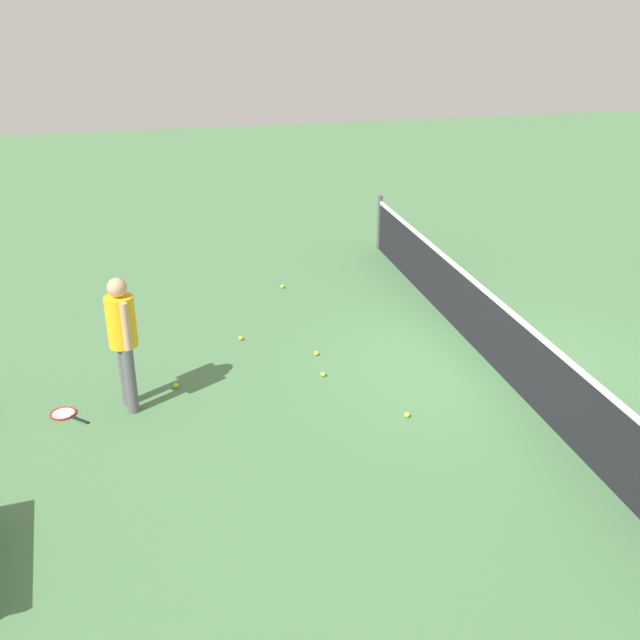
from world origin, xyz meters
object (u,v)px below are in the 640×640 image
at_px(tennis_ball_baseline, 316,353).
at_px(tennis_ball_stray_right, 323,374).
at_px(tennis_ball_stray_left, 241,338).
at_px(tennis_racket_near_player, 65,414).
at_px(tennis_ball_midcourt, 407,415).
at_px(tennis_ball_by_net, 282,286).
at_px(tennis_ball_near_player, 176,386).
at_px(player_near_side, 122,333).

distance_m(tennis_ball_baseline, tennis_ball_stray_right, 0.62).
xyz_separation_m(tennis_ball_stray_left, tennis_ball_stray_right, (1.36, 0.91, 0.00)).
height_order(tennis_racket_near_player, tennis_ball_midcourt, tennis_ball_midcourt).
relative_size(tennis_ball_by_net, tennis_ball_midcourt, 1.00).
bearing_deg(tennis_ball_baseline, tennis_ball_midcourt, 20.56).
xyz_separation_m(tennis_racket_near_player, tennis_ball_near_player, (-0.36, 1.35, 0.02)).
height_order(player_near_side, tennis_racket_near_player, player_near_side).
relative_size(player_near_side, tennis_ball_baseline, 25.76).
bearing_deg(tennis_ball_stray_right, tennis_ball_baseline, 175.40).
height_order(tennis_ball_near_player, tennis_ball_baseline, same).
xyz_separation_m(tennis_racket_near_player, tennis_ball_baseline, (-0.84, 3.32, 0.02)).
relative_size(tennis_ball_midcourt, tennis_ball_stray_left, 1.00).
bearing_deg(player_near_side, tennis_ball_baseline, 108.39).
xyz_separation_m(tennis_ball_by_net, tennis_ball_stray_left, (1.89, -0.98, 0.00)).
height_order(player_near_side, tennis_ball_baseline, player_near_side).
height_order(tennis_ball_near_player, tennis_ball_midcourt, same).
relative_size(tennis_ball_near_player, tennis_ball_by_net, 1.00).
distance_m(tennis_ball_midcourt, tennis_ball_stray_right, 1.43).
bearing_deg(tennis_racket_near_player, player_near_side, 89.86).
relative_size(tennis_ball_by_net, tennis_ball_baseline, 1.00).
xyz_separation_m(tennis_ball_baseline, tennis_ball_stray_left, (-0.74, -0.96, 0.00)).
bearing_deg(tennis_ball_midcourt, tennis_ball_by_net, -171.34).
relative_size(player_near_side, tennis_ball_midcourt, 25.76).
bearing_deg(tennis_ball_stray_left, tennis_ball_stray_right, 33.89).
relative_size(player_near_side, tennis_ball_stray_right, 25.76).
bearing_deg(tennis_ball_stray_left, tennis_ball_baseline, 52.53).
xyz_separation_m(player_near_side, tennis_racket_near_player, (-0.00, -0.79, -1.00)).
relative_size(tennis_ball_midcourt, tennis_ball_stray_right, 1.00).
distance_m(player_near_side, tennis_ball_midcourt, 3.52).
bearing_deg(tennis_ball_near_player, tennis_ball_midcourt, 62.78).
height_order(tennis_ball_near_player, tennis_ball_stray_right, same).
height_order(tennis_ball_midcourt, tennis_ball_baseline, same).
distance_m(tennis_ball_baseline, tennis_ball_stray_left, 1.21).
relative_size(tennis_ball_by_net, tennis_ball_stray_left, 1.00).
bearing_deg(tennis_ball_stray_right, tennis_racket_near_player, -86.17).
relative_size(tennis_ball_by_net, tennis_ball_stray_right, 1.00).
bearing_deg(tennis_ball_baseline, tennis_ball_by_net, 179.75).
height_order(tennis_racket_near_player, tennis_ball_stray_left, tennis_ball_stray_left).
bearing_deg(tennis_ball_near_player, tennis_racket_near_player, -74.96).
relative_size(tennis_racket_near_player, tennis_ball_near_player, 8.17).
bearing_deg(tennis_ball_midcourt, tennis_ball_stray_right, -148.79).
xyz_separation_m(tennis_ball_near_player, tennis_ball_stray_left, (-1.22, 1.01, 0.00)).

